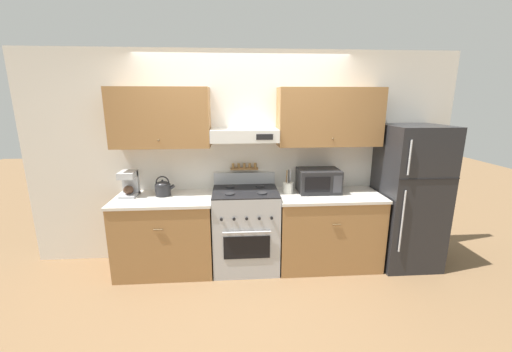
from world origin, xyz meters
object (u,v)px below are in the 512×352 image
refrigerator (409,197)px  tea_kettle (163,188)px  stove_range (246,229)px  utensil_crock (288,187)px  microwave (318,181)px  coffee_maker (129,183)px

refrigerator → tea_kettle: 2.92m
stove_range → utensil_crock: (0.52, 0.08, 0.48)m
tea_kettle → microwave: (1.84, 0.02, 0.05)m
tea_kettle → microwave: bearing=0.6°
tea_kettle → utensil_crock: bearing=0.0°
refrigerator → coffee_maker: refrigerator is taller
refrigerator → microwave: size_ratio=3.48×
stove_range → utensil_crock: utensil_crock is taller
tea_kettle → utensil_crock: (1.47, 0.00, -0.02)m
refrigerator → utensil_crock: (-1.45, 0.11, 0.11)m
coffee_maker → utensil_crock: size_ratio=1.03×
coffee_maker → utensil_crock: (1.85, -0.03, -0.08)m
stove_range → coffee_maker: 1.45m
tea_kettle → microwave: microwave is taller
refrigerator → microwave: 1.10m
stove_range → microwave: 1.05m
tea_kettle → microwave: size_ratio=0.48×
refrigerator → tea_kettle: bearing=177.8°
tea_kettle → coffee_maker: (-0.39, 0.03, 0.06)m
refrigerator → utensil_crock: size_ratio=6.05×
stove_range → refrigerator: bearing=-0.9°
utensil_crock → coffee_maker: bearing=179.0°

